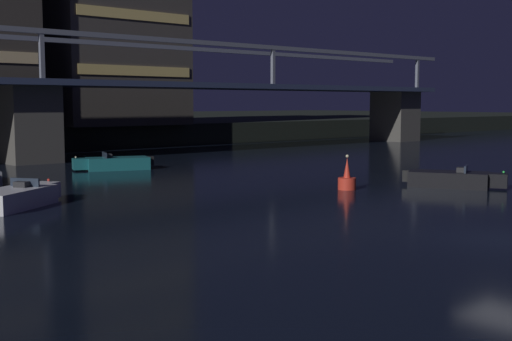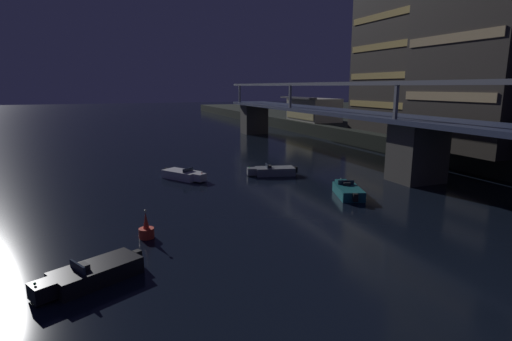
% 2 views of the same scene
% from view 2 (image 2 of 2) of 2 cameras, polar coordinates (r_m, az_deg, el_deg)
% --- Properties ---
extents(river_bridge, '(91.94, 6.40, 9.38)m').
position_cam_2_polar(river_bridge, '(40.48, 22.16, 4.78)').
color(river_bridge, '#4C4944').
rests_on(river_bridge, ground).
extents(tower_west_low, '(13.68, 10.37, 21.11)m').
position_cam_2_polar(tower_west_low, '(65.67, 20.61, 14.39)').
color(tower_west_low, '#38332D').
rests_on(tower_west_low, far_riverbank).
extents(tower_west_tall, '(12.50, 13.86, 29.06)m').
position_cam_2_polar(tower_west_tall, '(51.59, 31.95, 18.74)').
color(tower_west_tall, '#38332D').
rests_on(tower_west_tall, far_riverbank).
extents(waterfront_pavilion, '(12.40, 7.40, 4.70)m').
position_cam_2_polar(waterfront_pavilion, '(81.07, 8.11, 8.62)').
color(waterfront_pavilion, '#B2AD9E').
rests_on(waterfront_pavilion, far_riverbank).
extents(speedboat_near_left, '(5.11, 3.01, 1.16)m').
position_cam_2_polar(speedboat_near_left, '(34.08, 12.92, -2.83)').
color(speedboat_near_left, '#196066').
rests_on(speedboat_near_left, ground).
extents(speedboat_near_center, '(2.67, 5.20, 1.16)m').
position_cam_2_polar(speedboat_near_center, '(40.91, 2.42, -0.09)').
color(speedboat_near_center, gray).
rests_on(speedboat_near_center, ground).
extents(speedboat_near_right, '(4.77, 3.84, 1.16)m').
position_cam_2_polar(speedboat_near_right, '(39.80, -10.30, -0.61)').
color(speedboat_near_right, silver).
rests_on(speedboat_near_right, ground).
extents(speedboat_mid_left, '(3.44, 4.92, 1.16)m').
position_cam_2_polar(speedboat_mid_left, '(20.51, -22.30, -13.48)').
color(speedboat_mid_left, black).
rests_on(speedboat_mid_left, ground).
extents(channel_buoy, '(0.90, 0.90, 1.76)m').
position_cam_2_polar(channel_buoy, '(25.01, -15.35, -8.22)').
color(channel_buoy, red).
rests_on(channel_buoy, ground).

